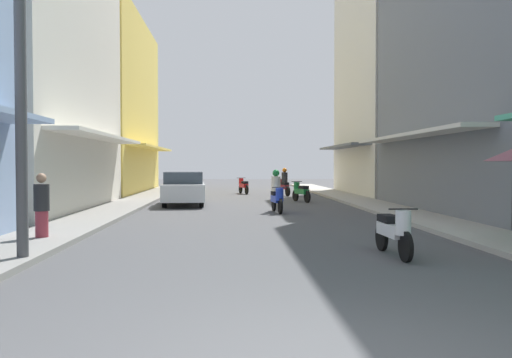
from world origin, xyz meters
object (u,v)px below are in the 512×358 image
Objects in this scene: motorbike_green at (301,191)px; utility_pole at (20,59)px; motorbike_red at (243,185)px; parked_car at (184,188)px; motorbike_white at (394,230)px; motorbike_maroon at (283,183)px; pedestrian_crossing at (42,208)px; motorbike_blue at (277,193)px.

motorbike_green is 0.25× the size of utility_pole.
motorbike_red is 0.42× the size of parked_car.
motorbike_maroon is at bearing 90.23° from motorbike_white.
motorbike_red is (-2.21, 2.04, -0.20)m from motorbike_maroon.
pedestrian_crossing is 0.22× the size of utility_pole.
utility_pole is at bearing -115.46° from motorbike_green.
parked_car is at bearing -127.36° from motorbike_maroon.
motorbike_blue is 5.15m from parked_car.
motorbike_white and motorbike_red have the same top height.
pedestrian_crossing is at bearing 163.48° from motorbike_white.
motorbike_white is at bearing -89.77° from motorbike_maroon.
motorbike_white is at bearing -68.11° from parked_car.
motorbike_red is at bearing 78.21° from utility_pole.
motorbike_red is 9.09m from parked_car.
motorbike_red is 0.25× the size of utility_pole.
motorbike_maroon is 20.97m from utility_pole.
motorbike_green is 0.99× the size of motorbike_red.
motorbike_maroon is 18.62m from pedestrian_crossing.
motorbike_blue is at bearing 49.36° from pedestrian_crossing.
motorbike_green is at bearing 89.04° from motorbike_white.
parked_car is 13.47m from utility_pole.
motorbike_blue is at bearing -107.03° from motorbike_green.
motorbike_maroon is 8.30m from parked_car.
utility_pole is (-4.53, -21.68, 3.11)m from motorbike_red.
parked_car reaches higher than motorbike_white.
motorbike_maroon is at bearing 71.07° from utility_pole.
motorbike_white is 7.70m from pedestrian_crossing.
parked_car is (-3.72, 3.56, 0.04)m from motorbike_blue.
pedestrian_crossing is at bearing -104.87° from motorbike_red.
motorbike_red is (-2.29, 21.35, 0.00)m from motorbike_white.
motorbike_blue reaches higher than parked_car.
motorbike_white is at bearing -81.36° from motorbike_blue.
parked_car is at bearing 77.87° from pedestrian_crossing.
motorbike_maroon is 1.11× the size of pedestrian_crossing.
motorbike_red is (-0.90, 12.19, -0.20)m from motorbike_blue.
pedestrian_crossing is at bearing -113.08° from motorbike_maroon.
pedestrian_crossing is 3.83m from utility_pole.
parked_car is 10.77m from pedestrian_crossing.
motorbike_white is at bearing -83.88° from motorbike_red.
motorbike_maroon is (-0.32, 4.82, 0.20)m from motorbike_green.
utility_pole reaches higher than motorbike_green.
motorbike_green is 14.50m from motorbike_white.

